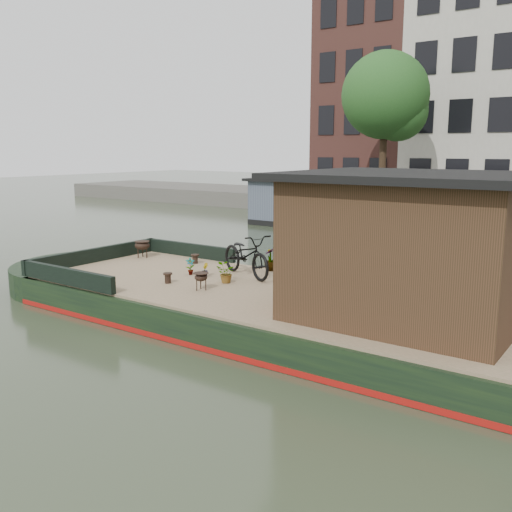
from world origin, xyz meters
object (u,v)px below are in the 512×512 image
Objects in this scene: brazier_rear at (142,249)px; brazier_front at (201,281)px; bicycle at (246,255)px; cabin at (410,245)px; potted_plant_a at (190,266)px; dinghy at (356,233)px.

brazier_front is at bearing -26.34° from brazier_rear.
brazier_rear is at bearing 109.37° from bicycle.
brazier_rear is (-7.58, 1.10, -1.01)m from cabin.
cabin is 5.27m from potted_plant_a.
brazier_rear reaches higher than brazier_front.
brazier_rear is 9.41m from dinghy.
brazier_rear is (-2.42, 0.83, 0.02)m from potted_plant_a.
dinghy is at bearing 94.41° from potted_plant_a.
brazier_rear is (-3.54, 1.75, 0.04)m from brazier_front.
bicycle is 1.30m from potted_plant_a.
dinghy is at bearing 119.85° from cabin.
bicycle is 5.17× the size of brazier_front.
potted_plant_a is at bearing 174.60° from dinghy.
brazier_front is at bearing 179.97° from dinghy.
brazier_rear is (-3.52, 0.20, -0.27)m from bicycle.
bicycle is at bearing 90.74° from brazier_front.
bicycle is at bearing 167.52° from cabin.
cabin is 4.22m from bicycle.
bicycle is at bearing -3.21° from brazier_rear.
dinghy is (-0.78, 10.08, -0.50)m from potted_plant_a.
cabin reaches higher than brazier_front.
potted_plant_a is at bearing 140.52° from brazier_front.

